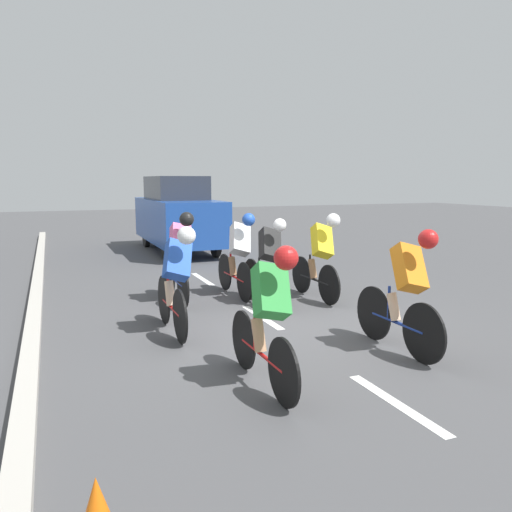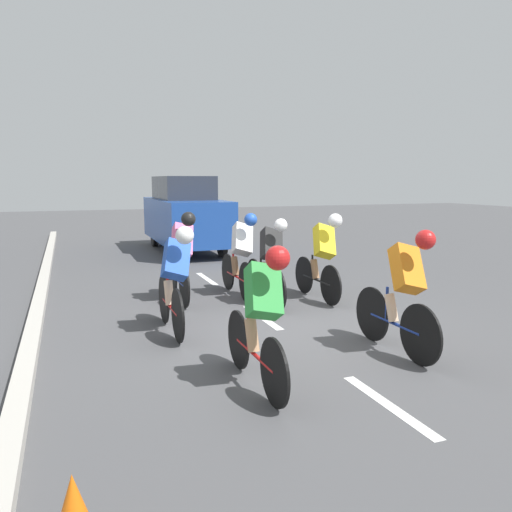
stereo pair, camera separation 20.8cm
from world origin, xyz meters
TOP-DOWN VIEW (x-y plane):
  - ground_plane at (0.00, 0.00)m, footprint 60.00×60.00m
  - lane_stripe_near at (0.00, 2.67)m, footprint 0.12×1.40m
  - lane_stripe_mid at (0.00, -0.53)m, footprint 0.12×1.40m
  - lane_stripe_far at (0.00, -3.73)m, footprint 0.12×1.40m
  - curb at (3.20, -0.53)m, footprint 0.20×26.87m
  - cyclist_orange at (-0.98, 1.55)m, footprint 0.45×1.65m
  - cyclist_green at (0.96, 1.90)m, footprint 0.43×1.67m
  - cyclist_black at (-0.40, -1.21)m, footprint 0.46×1.74m
  - cyclist_yellow at (-1.39, -1.21)m, footprint 0.47×1.67m
  - cyclist_pink at (0.92, -1.93)m, footprint 0.44×1.69m
  - cyclist_white at (-0.16, -1.97)m, footprint 0.47×1.72m
  - cyclist_blue at (1.39, -0.22)m, footprint 0.46×1.67m
  - support_car at (-0.52, -8.01)m, footprint 1.70×4.60m

SIDE VIEW (x-z plane):
  - ground_plane at x=0.00m, z-range 0.00..0.00m
  - lane_stripe_near at x=0.00m, z-range 0.00..0.01m
  - lane_stripe_mid at x=0.00m, z-range 0.00..0.01m
  - lane_stripe_far at x=0.00m, z-range 0.00..0.01m
  - curb at x=3.20m, z-range 0.00..0.14m
  - cyclist_black at x=-0.40m, z-range 0.03..1.49m
  - cyclist_green at x=0.96m, z-range 0.05..1.52m
  - cyclist_blue at x=1.39m, z-range 0.05..1.53m
  - cyclist_white at x=-0.16m, z-range 0.04..1.55m
  - cyclist_orange at x=-0.98m, z-range 0.04..1.56m
  - cyclist_yellow at x=-1.39m, z-range 0.05..1.57m
  - cyclist_pink at x=0.92m, z-range 0.04..1.60m
  - support_car at x=-0.52m, z-range 0.00..2.17m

